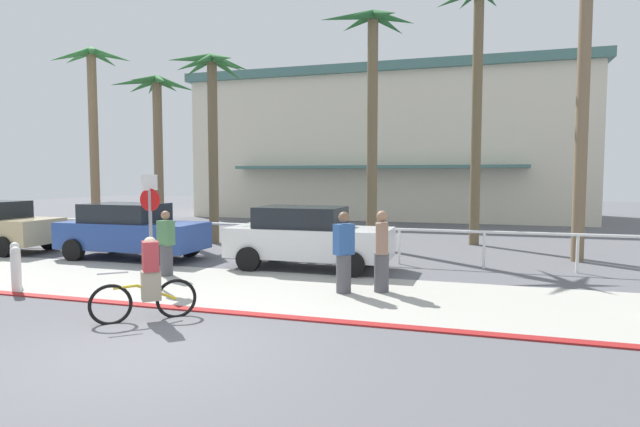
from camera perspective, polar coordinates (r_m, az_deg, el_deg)
ground_plane at (r=17.15m, az=1.67°, el=-4.34°), size 80.00×80.00×0.00m
sidewalk_strip at (r=11.76m, az=-6.00°, el=-8.27°), size 44.00×4.00×0.02m
curb_paint at (r=10.00m, az=-10.58°, el=-10.52°), size 44.00×0.24×0.03m
building_backdrop at (r=33.69m, az=7.62°, el=7.23°), size 23.21×11.06×8.67m
rail_fence at (r=15.62m, az=0.20°, el=-2.07°), size 23.33×0.08×1.04m
stop_sign_bike_lane at (r=12.63m, az=-18.07°, el=0.06°), size 0.52×0.56×2.56m
bollard_1 at (r=14.02m, az=-30.36°, el=-4.70°), size 0.20×0.20×1.00m
bollard_2 at (r=13.16m, az=-30.29°, el=-5.24°), size 0.20×0.20×1.00m
palm_tree_0 at (r=23.58m, az=-23.58°, el=11.80°), size 2.78×2.94×7.72m
palm_tree_1 at (r=22.07m, az=-17.40°, el=10.46°), size 3.11×3.15×6.52m
palm_tree_2 at (r=20.10m, az=-11.70°, el=12.40°), size 3.10×3.56×7.02m
palm_tree_3 at (r=18.49m, az=5.68°, el=14.97°), size 3.18×3.63×8.14m
palm_tree_4 at (r=20.22m, az=16.85°, el=15.17°), size 3.06×2.72×9.31m
palm_tree_5 at (r=17.75m, az=27.20°, el=19.76°), size 3.01×3.00×10.07m
car_blue_1 at (r=16.86m, az=-19.95°, el=-1.75°), size 4.40×2.02×1.69m
car_white_2 at (r=14.21m, az=-1.36°, el=-2.57°), size 4.40×2.02×1.69m
cyclist_yellow_0 at (r=9.69m, az=-18.29°, el=-7.01°), size 1.41×1.25×1.50m
pedestrian_0 at (r=11.20m, az=2.61°, el=-4.63°), size 0.46×0.47×1.77m
pedestrian_1 at (r=11.36m, az=6.76°, el=-4.49°), size 0.38×0.45×1.79m
pedestrian_2 at (r=13.69m, az=-16.48°, el=-3.45°), size 0.46×0.40×1.66m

